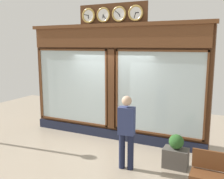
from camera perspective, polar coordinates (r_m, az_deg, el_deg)
The scene contains 4 objects.
shop_facade at distance 7.52m, azimuth 0.41°, elevation 1.81°, with size 5.55×0.42×3.92m.
pedestrian at distance 5.75m, azimuth 3.25°, elevation -8.89°, with size 0.39×0.26×1.69m.
planter_box at distance 6.23m, azimuth 14.00°, elevation -14.62°, with size 0.56×0.36×0.45m, color #4C4742.
planter_shrub at distance 6.08m, azimuth 14.16°, elevation -11.22°, with size 0.34×0.34×0.34m, color #285623.
Camera 1 is at (-3.15, 6.62, 2.78)m, focal length 40.96 mm.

